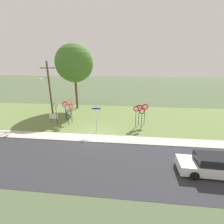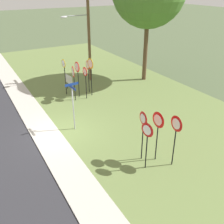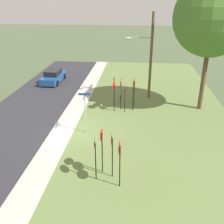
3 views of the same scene
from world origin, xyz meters
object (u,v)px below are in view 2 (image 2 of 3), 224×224
Objects in this scene: stop_sign_far_right at (73,76)px; stop_sign_far_left at (91,68)px; yield_sign_far_left at (176,129)px; utility_pole at (87,32)px; stop_sign_near_left at (77,72)px; yield_sign_near_left at (158,125)px; stop_sign_center_tall at (85,76)px; notice_board at (69,80)px; stop_sign_near_right at (88,70)px; yield_sign_far_right at (143,125)px; street_name_post at (73,102)px; yield_sign_near_right at (147,135)px; stop_sign_far_center at (64,70)px.

stop_sign_far_left is at bearing 111.90° from stop_sign_far_right.
utility_pole reaches higher than yield_sign_far_left.
stop_sign_far_right is at bearing -51.44° from stop_sign_near_left.
stop_sign_center_tall is at bearing 175.75° from yield_sign_near_left.
notice_board is at bearing -59.22° from utility_pole.
stop_sign_far_left is (0.69, -0.09, 0.29)m from stop_sign_near_right.
yield_sign_far_left is at bearing -3.19° from notice_board.
yield_sign_near_left is 2.10× the size of notice_board.
yield_sign_far_left is at bearing 0.71° from stop_sign_near_right.
yield_sign_near_left is at bearing 61.86° from yield_sign_far_right.
stop_sign_far_right is (0.31, -1.53, -0.23)m from stop_sign_far_left.
stop_sign_far_left is 4.08m from utility_pole.
street_name_post reaches higher than stop_sign_far_right.
street_name_post is at bearing -157.19° from yield_sign_near_left.
yield_sign_near_right is at bearing 12.15° from street_name_post.
stop_sign_far_right is at bearing -83.65° from stop_sign_far_left.
yield_sign_near_left is (9.71, -0.96, 0.11)m from stop_sign_near_right.
yield_sign_near_right is (10.00, -1.79, -0.06)m from stop_sign_near_right.
stop_sign_center_tall is 8.61m from yield_sign_near_left.
yield_sign_far_left is 1.51m from yield_sign_far_right.
street_name_post reaches higher than stop_sign_far_center.
notice_board is at bearing 165.67° from yield_sign_near_right.
yield_sign_near_left is at bearing -4.74° from stop_sign_center_tall.
yield_sign_near_left is at bearing 14.84° from stop_sign_far_right.
street_name_post is (4.91, -3.26, -0.12)m from stop_sign_near_right.
stop_sign_far_left is at bearing 80.34° from stop_sign_near_left.
street_name_post is (-4.79, -2.30, -0.23)m from yield_sign_near_left.
stop_sign_near_left is 0.71m from stop_sign_center_tall.
street_name_post is (4.36, -2.15, -0.29)m from stop_sign_near_left.
stop_sign_near_right is 9.45m from yield_sign_far_right.
stop_sign_far_left reaches higher than stop_sign_near_right.
stop_sign_far_left is 1.12× the size of stop_sign_far_right.
street_name_post reaches higher than stop_sign_center_tall.
stop_sign_near_left is at bearing -177.50° from yield_sign_far_right.
stop_sign_far_center is 10.46m from yield_sign_near_right.
yield_sign_near_right is 0.83× the size of street_name_post.
street_name_post reaches higher than stop_sign_near_right.
street_name_post reaches higher than yield_sign_near_right.
stop_sign_near_right is at bearing 179.00° from yield_sign_far_left.
stop_sign_near_left is 1.06× the size of yield_sign_near_left.
stop_sign_far_center is at bearing -100.99° from stop_sign_near_right.
stop_sign_center_tall is 8.26m from yield_sign_far_right.
stop_sign_far_right is 8.74m from yield_sign_near_left.
yield_sign_near_left is 0.89m from yield_sign_near_right.
utility_pole is (-3.28, 1.30, 2.05)m from stop_sign_far_left.
stop_sign_near_right is 10.46m from yield_sign_far_left.
stop_sign_far_center reaches higher than stop_sign_far_right.
stop_sign_far_left is 1.20× the size of yield_sign_near_right.
stop_sign_near_left is at bearing -174.75° from yield_sign_far_left.
yield_sign_far_left reaches higher than yield_sign_near_left.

